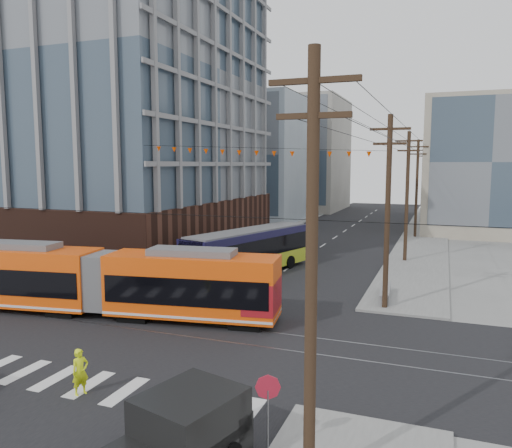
# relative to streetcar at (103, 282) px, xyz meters

# --- Properties ---
(ground) EXTENTS (160.00, 160.00, 0.00)m
(ground) POSITION_rel_streetcar_xyz_m (5.89, -4.53, -1.87)
(ground) COLOR slate
(office_building) EXTENTS (30.00, 25.00, 28.60)m
(office_building) POSITION_rel_streetcar_xyz_m (-16.11, 18.47, 12.43)
(office_building) COLOR #381E16
(office_building) RESTS_ON ground
(bg_bldg_nw_near) EXTENTS (18.00, 16.00, 18.00)m
(bg_bldg_nw_near) POSITION_rel_streetcar_xyz_m (-11.11, 47.47, 7.13)
(bg_bldg_nw_near) COLOR #8C99A5
(bg_bldg_nw_near) RESTS_ON ground
(bg_bldg_ne_near) EXTENTS (14.00, 14.00, 16.00)m
(bg_bldg_ne_near) POSITION_rel_streetcar_xyz_m (21.89, 43.47, 6.13)
(bg_bldg_ne_near) COLOR gray
(bg_bldg_ne_near) RESTS_ON ground
(bg_bldg_nw_far) EXTENTS (16.00, 18.00, 20.00)m
(bg_bldg_nw_far) POSITION_rel_streetcar_xyz_m (-8.11, 67.47, 8.13)
(bg_bldg_nw_far) COLOR gray
(bg_bldg_nw_far) RESTS_ON ground
(bg_bldg_ne_far) EXTENTS (16.00, 16.00, 14.00)m
(bg_bldg_ne_far) POSITION_rel_streetcar_xyz_m (23.89, 63.47, 5.13)
(bg_bldg_ne_far) COLOR #8C99A5
(bg_bldg_ne_far) RESTS_ON ground
(utility_pole_near) EXTENTS (0.30, 0.30, 11.00)m
(utility_pole_near) POSITION_rel_streetcar_xyz_m (14.39, -10.53, 3.63)
(utility_pole_near) COLOR black
(utility_pole_near) RESTS_ON ground
(utility_pole_far) EXTENTS (0.30, 0.30, 11.00)m
(utility_pole_far) POSITION_rel_streetcar_xyz_m (14.39, 51.47, 3.63)
(utility_pole_far) COLOR black
(utility_pole_far) RESTS_ON ground
(streetcar) EXTENTS (19.59, 5.63, 3.74)m
(streetcar) POSITION_rel_streetcar_xyz_m (0.00, 0.00, 0.00)
(streetcar) COLOR #EE4C0A
(streetcar) RESTS_ON ground
(city_bus) EXTENTS (6.17, 12.57, 3.49)m
(city_bus) POSITION_rel_streetcar_xyz_m (3.71, 12.41, -0.12)
(city_bus) COLOR #141133
(city_bus) RESTS_ON ground
(parked_car_silver) EXTENTS (2.52, 4.79, 1.50)m
(parked_car_silver) POSITION_rel_streetcar_xyz_m (0.22, 8.49, -1.12)
(parked_car_silver) COLOR #9A9A9A
(parked_car_silver) RESTS_ON ground
(parked_car_white) EXTENTS (3.29, 5.45, 1.48)m
(parked_car_white) POSITION_rel_streetcar_xyz_m (0.95, 15.54, -1.13)
(parked_car_white) COLOR white
(parked_car_white) RESTS_ON ground
(parked_car_grey) EXTENTS (3.81, 5.68, 1.45)m
(parked_car_grey) POSITION_rel_streetcar_xyz_m (0.90, 17.81, -1.15)
(parked_car_grey) COLOR #5B5D5F
(parked_car_grey) RESTS_ON ground
(pedestrian) EXTENTS (0.62, 0.73, 1.70)m
(pedestrian) POSITION_rel_streetcar_xyz_m (5.34, -8.28, -1.02)
(pedestrian) COLOR #E4FC16
(pedestrian) RESTS_ON ground
(stop_sign) EXTENTS (0.93, 0.93, 2.36)m
(stop_sign) POSITION_rel_streetcar_xyz_m (13.01, -9.74, -0.69)
(stop_sign) COLOR #A4172A
(stop_sign) RESTS_ON ground
(jersey_barrier) EXTENTS (1.10, 3.80, 0.75)m
(jersey_barrier) POSITION_rel_streetcar_xyz_m (14.19, 8.50, -1.49)
(jersey_barrier) COLOR slate
(jersey_barrier) RESTS_ON ground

